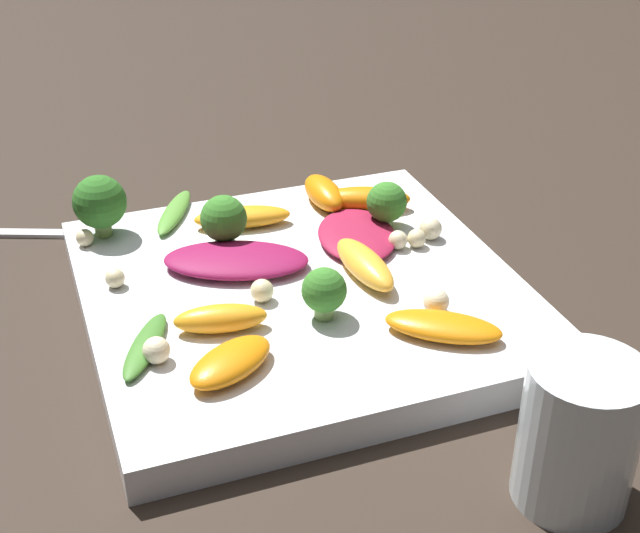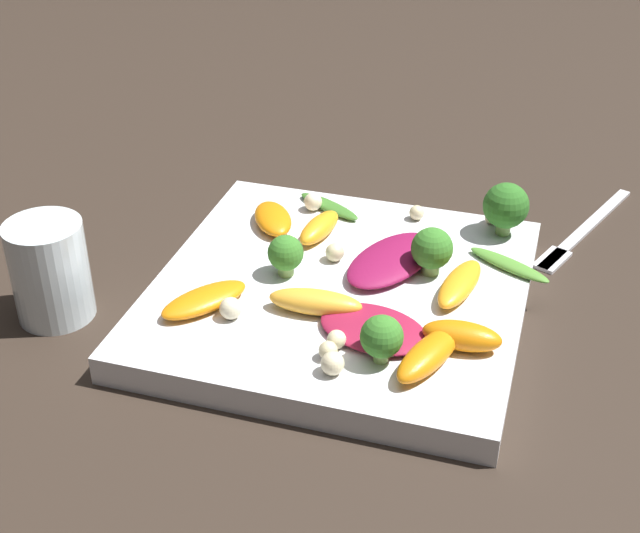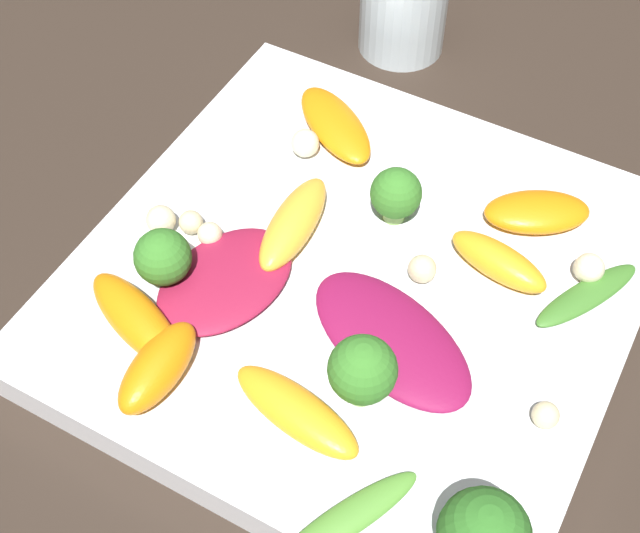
% 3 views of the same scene
% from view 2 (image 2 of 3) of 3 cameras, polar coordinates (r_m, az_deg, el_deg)
% --- Properties ---
extents(ground_plane, '(2.40, 2.40, 0.00)m').
position_cam_2_polar(ground_plane, '(0.77, 1.29, -2.61)').
color(ground_plane, '#2D231C').
extents(plate, '(0.31, 0.31, 0.02)m').
position_cam_2_polar(plate, '(0.77, 1.30, -1.85)').
color(plate, white).
rests_on(plate, ground_plane).
extents(drinking_glass, '(0.06, 0.06, 0.09)m').
position_cam_2_polar(drinking_glass, '(0.77, -16.90, -0.27)').
color(drinking_glass, silver).
rests_on(drinking_glass, ground_plane).
extents(fork, '(0.09, 0.19, 0.01)m').
position_cam_2_polar(fork, '(0.91, 16.13, 1.92)').
color(fork, silver).
rests_on(fork, ground_plane).
extents(radicchio_leaf_0, '(0.10, 0.08, 0.01)m').
position_cam_2_polar(radicchio_leaf_0, '(0.70, 3.44, -3.98)').
color(radicchio_leaf_0, maroon).
rests_on(radicchio_leaf_0, plate).
extents(radicchio_leaf_1, '(0.09, 0.12, 0.01)m').
position_cam_2_polar(radicchio_leaf_1, '(0.78, 4.60, 0.44)').
color(radicchio_leaf_1, maroon).
rests_on(radicchio_leaf_1, plate).
extents(orange_segment_0, '(0.05, 0.08, 0.02)m').
position_cam_2_polar(orange_segment_0, '(0.67, 6.96, -5.62)').
color(orange_segment_0, orange).
rests_on(orange_segment_0, plate).
extents(orange_segment_1, '(0.08, 0.03, 0.02)m').
position_cam_2_polar(orange_segment_1, '(0.72, -0.30, -2.28)').
color(orange_segment_1, '#FCAD33').
rests_on(orange_segment_1, plate).
extents(orange_segment_2, '(0.06, 0.07, 0.02)m').
position_cam_2_polar(orange_segment_2, '(0.84, -3.03, 3.09)').
color(orange_segment_2, orange).
rests_on(orange_segment_2, plate).
extents(orange_segment_3, '(0.04, 0.08, 0.02)m').
position_cam_2_polar(orange_segment_3, '(0.75, 8.93, -1.10)').
color(orange_segment_3, orange).
rests_on(orange_segment_3, plate).
extents(orange_segment_4, '(0.06, 0.03, 0.02)m').
position_cam_2_polar(orange_segment_4, '(0.69, 9.07, -4.40)').
color(orange_segment_4, orange).
rests_on(orange_segment_4, plate).
extents(orange_segment_5, '(0.03, 0.07, 0.02)m').
position_cam_2_polar(orange_segment_5, '(0.82, -0.05, 2.51)').
color(orange_segment_5, orange).
rests_on(orange_segment_5, plate).
extents(orange_segment_6, '(0.07, 0.08, 0.01)m').
position_cam_2_polar(orange_segment_6, '(0.73, -7.42, -2.12)').
color(orange_segment_6, orange).
rests_on(orange_segment_6, plate).
extents(broccoli_floret_0, '(0.04, 0.04, 0.04)m').
position_cam_2_polar(broccoli_floret_0, '(0.77, 7.17, 1.09)').
color(broccoli_floret_0, '#84AD5B').
rests_on(broccoli_floret_0, plate).
extents(broccoli_floret_1, '(0.03, 0.03, 0.04)m').
position_cam_2_polar(broccoli_floret_1, '(0.66, 3.97, -4.54)').
color(broccoli_floret_1, '#84AD5B').
rests_on(broccoli_floret_1, plate).
extents(broccoli_floret_2, '(0.04, 0.04, 0.05)m').
position_cam_2_polar(broccoli_floret_2, '(0.83, 11.81, 3.79)').
color(broccoli_floret_2, '#7A9E51').
rests_on(broccoli_floret_2, plate).
extents(broccoli_floret_3, '(0.03, 0.03, 0.04)m').
position_cam_2_polar(broccoli_floret_3, '(0.76, -2.10, 0.99)').
color(broccoli_floret_3, '#84AD5B').
rests_on(broccoli_floret_3, plate).
extents(arugula_sprig_0, '(0.07, 0.05, 0.01)m').
position_cam_2_polar(arugula_sprig_0, '(0.87, 0.58, 3.88)').
color(arugula_sprig_0, '#3D7528').
rests_on(arugula_sprig_0, plate).
extents(arugula_sprig_1, '(0.08, 0.05, 0.01)m').
position_cam_2_polar(arugula_sprig_1, '(0.79, 12.00, 0.11)').
color(arugula_sprig_1, '#518E33').
rests_on(arugula_sprig_1, plate).
extents(macadamia_nut_0, '(0.01, 0.01, 0.01)m').
position_cam_2_polar(macadamia_nut_0, '(0.67, 0.52, -5.40)').
color(macadamia_nut_0, beige).
rests_on(macadamia_nut_0, plate).
extents(macadamia_nut_1, '(0.02, 0.02, 0.02)m').
position_cam_2_polar(macadamia_nut_1, '(0.66, 0.81, -6.22)').
color(macadamia_nut_1, beige).
rests_on(macadamia_nut_1, plate).
extents(macadamia_nut_2, '(0.01, 0.01, 0.01)m').
position_cam_2_polar(macadamia_nut_2, '(0.68, 1.07, -4.69)').
color(macadamia_nut_2, beige).
rests_on(macadamia_nut_2, plate).
extents(macadamia_nut_3, '(0.01, 0.01, 0.01)m').
position_cam_2_polar(macadamia_nut_3, '(0.86, 6.21, 3.45)').
color(macadamia_nut_3, beige).
rests_on(macadamia_nut_3, plate).
extents(macadamia_nut_4, '(0.02, 0.02, 0.02)m').
position_cam_2_polar(macadamia_nut_4, '(0.79, 0.95, 0.92)').
color(macadamia_nut_4, beige).
rests_on(macadamia_nut_4, plate).
extents(macadamia_nut_5, '(0.02, 0.02, 0.02)m').
position_cam_2_polar(macadamia_nut_5, '(0.87, -0.45, 4.16)').
color(macadamia_nut_5, beige).
rests_on(macadamia_nut_5, plate).
extents(macadamia_nut_6, '(0.01, 0.01, 0.01)m').
position_cam_2_polar(macadamia_nut_6, '(0.86, 10.94, 3.13)').
color(macadamia_nut_6, beige).
rests_on(macadamia_nut_6, plate).
extents(macadamia_nut_7, '(0.02, 0.02, 0.02)m').
position_cam_2_polar(macadamia_nut_7, '(0.72, -5.74, -2.68)').
color(macadamia_nut_7, beige).
rests_on(macadamia_nut_7, plate).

